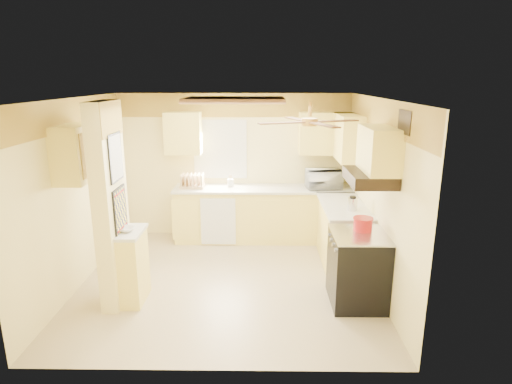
{
  "coord_description": "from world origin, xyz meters",
  "views": [
    {
      "loc": [
        0.47,
        -5.46,
        2.75
      ],
      "look_at": [
        0.39,
        0.35,
        1.2
      ],
      "focal_mm": 30.0,
      "sensor_mm": 36.0,
      "label": 1
    }
  ],
  "objects_px": {
    "microwave": "(324,179)",
    "kettle": "(353,204)",
    "bowl": "(126,229)",
    "stove": "(357,268)",
    "dutch_oven": "(363,224)"
  },
  "relations": [
    {
      "from": "stove",
      "to": "bowl",
      "type": "bearing_deg",
      "value": -179.66
    },
    {
      "from": "microwave",
      "to": "bowl",
      "type": "relative_size",
      "value": 2.85
    },
    {
      "from": "microwave",
      "to": "kettle",
      "type": "height_order",
      "value": "microwave"
    },
    {
      "from": "microwave",
      "to": "bowl",
      "type": "height_order",
      "value": "microwave"
    },
    {
      "from": "bowl",
      "to": "kettle",
      "type": "height_order",
      "value": "kettle"
    },
    {
      "from": "stove",
      "to": "bowl",
      "type": "xyz_separation_m",
      "value": [
        -2.85,
        -0.02,
        0.5
      ]
    },
    {
      "from": "stove",
      "to": "bowl",
      "type": "distance_m",
      "value": 2.89
    },
    {
      "from": "stove",
      "to": "microwave",
      "type": "xyz_separation_m",
      "value": [
        -0.15,
        2.13,
        0.64
      ]
    },
    {
      "from": "bowl",
      "to": "dutch_oven",
      "type": "xyz_separation_m",
      "value": [
        2.91,
        0.14,
        0.03
      ]
    },
    {
      "from": "stove",
      "to": "bowl",
      "type": "height_order",
      "value": "bowl"
    },
    {
      "from": "dutch_oven",
      "to": "kettle",
      "type": "distance_m",
      "value": 0.76
    },
    {
      "from": "microwave",
      "to": "dutch_oven",
      "type": "bearing_deg",
      "value": 89.63
    },
    {
      "from": "dutch_oven",
      "to": "stove",
      "type": "bearing_deg",
      "value": -116.48
    },
    {
      "from": "bowl",
      "to": "microwave",
      "type": "bearing_deg",
      "value": 38.45
    },
    {
      "from": "stove",
      "to": "kettle",
      "type": "height_order",
      "value": "kettle"
    }
  ]
}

